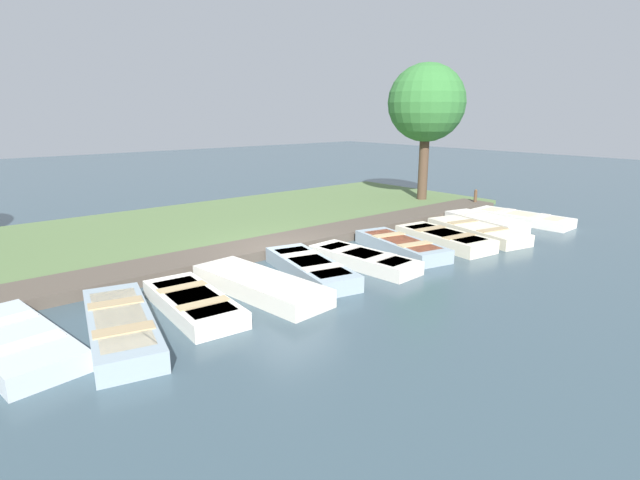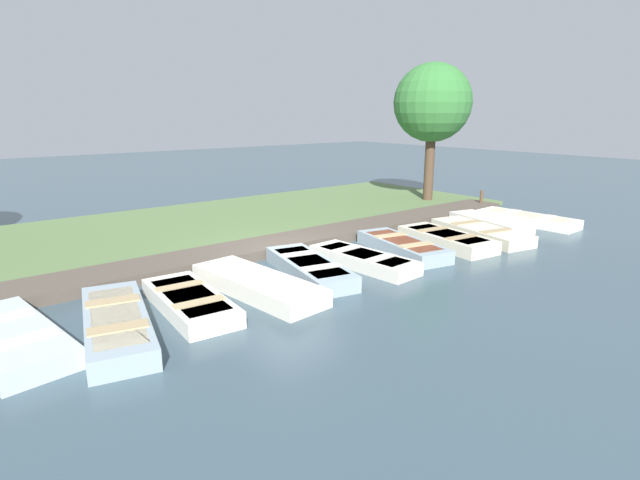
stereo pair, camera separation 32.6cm
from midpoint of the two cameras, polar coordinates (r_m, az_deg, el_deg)
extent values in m
plane|color=#384C56|center=(13.79, -2.65, -2.20)|extent=(80.00, 80.00, 0.00)
cube|color=#567042|center=(17.94, -12.07, 1.70)|extent=(8.00, 24.00, 0.17)
cube|color=#51473D|center=(14.64, -5.22, -0.69)|extent=(1.46, 21.60, 0.28)
cube|color=#B2BCC1|center=(10.09, -31.00, -9.66)|extent=(3.40, 1.65, 0.37)
cube|color=beige|center=(10.03, -31.12, -8.78)|extent=(2.78, 1.30, 0.03)
cube|color=beige|center=(9.46, -30.09, -9.81)|extent=(0.48, 1.14, 0.03)
cube|color=#8C9EA8|center=(9.89, -21.35, -8.92)|extent=(3.73, 1.84, 0.39)
cube|color=beige|center=(9.82, -21.45, -7.96)|extent=(3.05, 1.47, 0.03)
cube|color=tan|center=(9.18, -21.10, -9.32)|extent=(0.57, 1.04, 0.03)
cube|color=tan|center=(10.45, -21.78, -6.48)|extent=(0.57, 1.04, 0.03)
cube|color=silver|center=(10.60, -13.82, -6.88)|extent=(3.05, 1.33, 0.34)
cube|color=beige|center=(10.54, -13.87, -6.09)|extent=(2.50, 1.05, 0.03)
cube|color=tan|center=(10.03, -12.73, -6.92)|extent=(0.37, 1.04, 0.03)
cube|color=tan|center=(11.04, -14.92, -5.07)|extent=(0.37, 1.04, 0.03)
cube|color=beige|center=(11.28, -6.34, -5.09)|extent=(3.69, 1.53, 0.39)
cube|color=#994C33|center=(11.22, -6.37, -4.23)|extent=(3.02, 1.21, 0.03)
cube|color=beige|center=(10.71, -4.11, -4.94)|extent=(0.47, 1.11, 0.03)
cube|color=beige|center=(11.73, -8.44, -3.31)|extent=(0.47, 1.11, 0.03)
cube|color=#8C9EA8|center=(12.36, -0.48, -3.23)|extent=(3.44, 1.75, 0.39)
cube|color=#994C33|center=(12.31, -0.48, -2.44)|extent=(2.82, 1.39, 0.03)
cube|color=beige|center=(11.76, 0.84, -3.10)|extent=(0.53, 1.03, 0.03)
cube|color=beige|center=(12.85, -1.69, -1.59)|extent=(0.53, 1.03, 0.03)
cube|color=beige|center=(13.17, 5.67, -2.27)|extent=(3.19, 1.25, 0.35)
cube|color=#6B7F51|center=(13.13, 5.68, -1.59)|extent=(2.61, 0.98, 0.03)
cube|color=beige|center=(12.75, 7.68, -2.02)|extent=(0.38, 0.95, 0.03)
cube|color=beige|center=(13.50, 3.81, -0.98)|extent=(0.38, 0.95, 0.03)
cube|color=#8C9EA8|center=(14.57, 10.02, -0.73)|extent=(3.36, 1.72, 0.37)
cube|color=#994C33|center=(14.52, 10.05, -0.07)|extent=(2.74, 1.37, 0.03)
cube|color=tan|center=(14.05, 11.53, -0.52)|extent=(0.52, 1.06, 0.03)
cube|color=tan|center=(14.99, 8.67, 0.55)|extent=(0.52, 1.06, 0.03)
cube|color=beige|center=(15.62, 14.82, 0.06)|extent=(3.23, 1.60, 0.39)
cube|color=teal|center=(15.58, 14.86, 0.69)|extent=(2.65, 1.26, 0.03)
cube|color=tan|center=(15.18, 16.45, 0.34)|extent=(0.45, 1.15, 0.03)
cube|color=tan|center=(15.97, 13.36, 1.23)|extent=(0.45, 1.15, 0.03)
cube|color=beige|center=(16.93, 18.40, 0.84)|extent=(3.64, 1.88, 0.36)
cube|color=teal|center=(16.89, 18.44, 1.39)|extent=(2.98, 1.49, 0.03)
cube|color=tan|center=(16.44, 20.06, 1.00)|extent=(0.56, 1.14, 0.03)
cube|color=tan|center=(17.34, 16.92, 1.92)|extent=(0.56, 1.14, 0.03)
cube|color=silver|center=(18.45, 19.32, 1.86)|extent=(3.12, 1.67, 0.37)
cube|color=teal|center=(18.41, 19.36, 2.38)|extent=(2.55, 1.32, 0.03)
cube|color=beige|center=(18.03, 20.65, 2.11)|extent=(0.49, 1.04, 0.03)
cube|color=beige|center=(18.79, 18.14, 2.79)|extent=(0.49, 1.04, 0.03)
cube|color=silver|center=(19.66, 23.02, 2.21)|extent=(3.53, 1.27, 0.33)
cube|color=beige|center=(19.63, 23.07, 2.64)|extent=(2.89, 0.99, 0.03)
cube|color=beige|center=(19.35, 24.82, 2.38)|extent=(0.39, 1.06, 0.03)
cube|color=beige|center=(19.92, 21.38, 3.04)|extent=(0.39, 1.06, 0.03)
cylinder|color=brown|center=(21.89, 18.35, 4.31)|extent=(0.13, 0.13, 0.73)
sphere|color=brown|center=(21.83, 18.43, 5.30)|extent=(0.12, 0.12, 0.12)
cylinder|color=#4C3828|center=(22.52, 12.79, 8.40)|extent=(0.42, 0.42, 3.41)
sphere|color=#337033|center=(22.41, 13.18, 15.05)|extent=(3.29, 3.29, 3.29)
camera|label=1|loc=(0.16, -89.29, 0.18)|focal=28.00mm
camera|label=2|loc=(0.16, 90.71, -0.18)|focal=28.00mm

